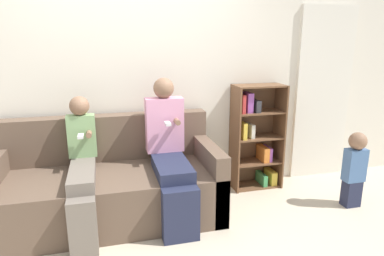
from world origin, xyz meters
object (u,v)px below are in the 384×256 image
(bookshelf, at_px, (255,137))
(adult_seated, at_px, (170,150))
(child_seated, at_px, (82,167))
(couch, at_px, (109,186))
(toddler_standing, at_px, (355,167))

(bookshelf, bearing_deg, adult_seated, -157.54)
(child_seated, bearing_deg, bookshelf, 14.67)
(couch, distance_m, child_seated, 0.39)
(toddler_standing, bearing_deg, couch, 170.55)
(adult_seated, relative_size, bookshelf, 1.11)
(child_seated, xyz_separation_m, bookshelf, (1.89, 0.49, 0.00))
(child_seated, height_order, bookshelf, bookshelf)
(child_seated, distance_m, bookshelf, 1.95)
(toddler_standing, relative_size, bookshelf, 0.66)
(adult_seated, distance_m, toddler_standing, 1.89)
(couch, relative_size, toddler_standing, 2.63)
(couch, height_order, toddler_standing, couch)
(adult_seated, height_order, child_seated, adult_seated)
(toddler_standing, bearing_deg, child_seated, 174.69)
(toddler_standing, distance_m, bookshelf, 1.07)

